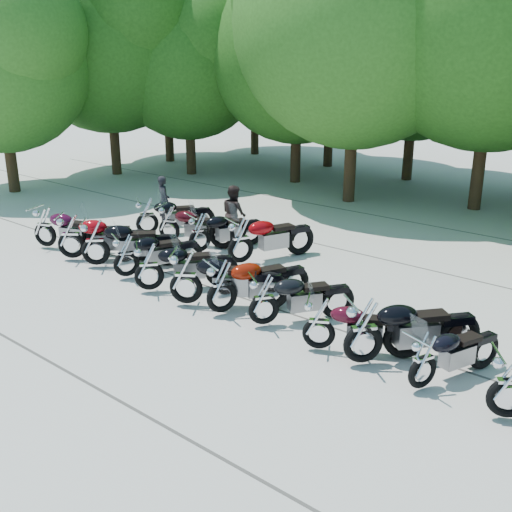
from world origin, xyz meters
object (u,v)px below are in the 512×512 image
Objects in this scene: motorcycle_0 at (44,225)px; motorcycle_14 at (169,222)px; motorcycle_8 at (319,322)px; motorcycle_15 at (199,232)px; motorcycle_6 at (222,285)px; motorcycle_4 at (149,265)px; motorcycle_5 at (186,276)px; motorcycle_11 at (511,383)px; rider_1 at (234,213)px; motorcycle_9 at (364,329)px; motorcycle_2 at (95,241)px; motorcycle_13 at (147,215)px; motorcycle_16 at (241,239)px; motorcycle_3 at (126,254)px; motorcycle_7 at (264,298)px; motorcycle_10 at (423,359)px; rider_0 at (164,201)px; motorcycle_1 at (71,235)px.

motorcycle_0 is 1.06× the size of motorcycle_14.
motorcycle_8 is 0.93× the size of motorcycle_15.
motorcycle_6 is at bearing -141.49° from motorcycle_14.
motorcycle_4 is 1.25m from motorcycle_5.
motorcycle_11 is 1.38× the size of rider_1.
motorcycle_0 is 0.96× the size of motorcycle_9.
motorcycle_2 reaches higher than motorcycle_13.
motorcycle_5 is 2.94m from motorcycle_16.
motorcycle_14 is (1.03, -0.04, -0.02)m from motorcycle_13.
motorcycle_4 is at bearing -167.64° from motorcycle_3.
motorcycle_5 is 1.14× the size of motorcycle_7.
motorcycle_16 is (-7.75, 2.74, 0.06)m from motorcycle_11.
motorcycle_3 reaches higher than motorcycle_10.
motorcycle_13 is 1.40× the size of rider_1.
motorcycle_13 is at bearing -1.55° from motorcycle_4.
motorcycle_0 is at bearing 102.11° from rider_0.
motorcycle_4 is at bearing 133.08° from motorcycle_15.
motorcycle_8 is 3.46m from motorcycle_11.
motorcycle_1 is (1.47, -0.12, 0.03)m from motorcycle_0.
motorcycle_3 is 2.97m from motorcycle_16.
motorcycle_2 is 1.19× the size of motorcycle_8.
motorcycle_8 is 0.84× the size of motorcycle_16.
rider_0 is at bearing 35.43° from motorcycle_8.
motorcycle_15 is at bearing -71.42° from motorcycle_2.
rider_0 is at bearing 17.54° from motorcycle_5.
motorcycle_2 reaches higher than motorcycle_0.
motorcycle_1 is 1.10× the size of motorcycle_14.
motorcycle_15 is (1.27, 2.52, -0.07)m from motorcycle_2.
motorcycle_10 is at bearing -178.17° from motorcycle_15.
motorcycle_11 is 0.91× the size of motorcycle_16.
motorcycle_8 is 0.84× the size of motorcycle_9.
motorcycle_0 is 1.45× the size of rider_1.
rider_1 reaches higher than motorcycle_11.
motorcycle_0 is at bearing 23.38° from motorcycle_3.
motorcycle_8 is (4.67, 0.09, -0.07)m from motorcycle_4.
motorcycle_6 is 1.14× the size of motorcycle_8.
motorcycle_1 is at bearing 38.77° from motorcycle_9.
rider_0 is (-1.56, 1.20, 0.16)m from motorcycle_14.
motorcycle_5 is at bearing -148.77° from motorcycle_14.
motorcycle_0 is at bearing 117.69° from motorcycle_14.
motorcycle_9 is at bearing 53.30° from motorcycle_11.
motorcycle_0 is 9.50m from motorcycle_8.
rider_1 is at bearing 7.51° from motorcycle_9.
motorcycle_1 is at bearing 49.94° from motorcycle_2.
motorcycle_0 is 3.70m from motorcycle_3.
motorcycle_2 is 2.41m from motorcycle_4.
motorcycle_5 reaches higher than motorcycle_14.
motorcycle_8 is 0.90× the size of motorcycle_13.
motorcycle_5 is 1.25× the size of motorcycle_10.
motorcycle_3 is at bearing 81.71° from motorcycle_16.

